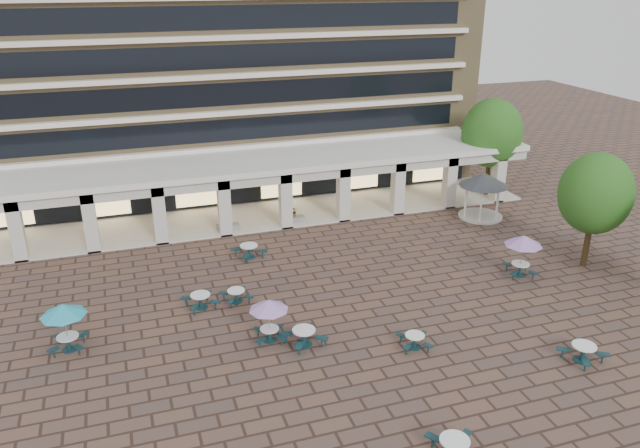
{
  "coord_description": "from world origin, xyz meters",
  "views": [
    {
      "loc": [
        -8.3,
        -26.45,
        16.53
      ],
      "look_at": [
        1.48,
        3.0,
        3.92
      ],
      "focal_mm": 35.0,
      "sensor_mm": 36.0,
      "label": 1
    }
  ],
  "objects_px": {
    "planter_left": "(228,226)",
    "planter_right": "(294,217)",
    "picnic_table_2": "(454,447)",
    "gazebo": "(483,185)"
  },
  "relations": [
    {
      "from": "planter_left",
      "to": "planter_right",
      "type": "relative_size",
      "value": 1.0
    },
    {
      "from": "picnic_table_2",
      "to": "planter_right",
      "type": "height_order",
      "value": "planter_right"
    },
    {
      "from": "gazebo",
      "to": "planter_right",
      "type": "xyz_separation_m",
      "value": [
        -13.17,
        3.1,
        -1.97
      ]
    },
    {
      "from": "gazebo",
      "to": "planter_left",
      "type": "distance_m",
      "value": 18.23
    },
    {
      "from": "picnic_table_2",
      "to": "planter_right",
      "type": "bearing_deg",
      "value": 100.22
    },
    {
      "from": "picnic_table_2",
      "to": "planter_left",
      "type": "distance_m",
      "value": 24.2
    },
    {
      "from": "planter_right",
      "to": "picnic_table_2",
      "type": "bearing_deg",
      "value": -92.03
    },
    {
      "from": "picnic_table_2",
      "to": "gazebo",
      "type": "distance_m",
      "value": 25.16
    },
    {
      "from": "picnic_table_2",
      "to": "planter_right",
      "type": "distance_m",
      "value": 23.92
    },
    {
      "from": "picnic_table_2",
      "to": "gazebo",
      "type": "xyz_separation_m",
      "value": [
        14.02,
        20.8,
        1.97
      ]
    }
  ]
}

